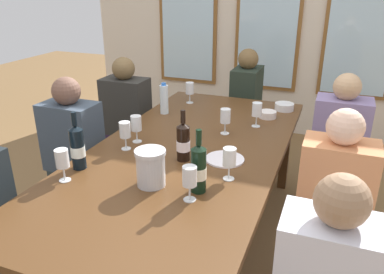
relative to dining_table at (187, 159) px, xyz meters
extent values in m
plane|color=brown|center=(0.00, 0.00, -0.68)|extent=(12.00, 12.00, 0.00)
cube|color=beige|center=(0.00, 2.46, 0.77)|extent=(4.32, 0.06, 2.90)
cube|color=brown|center=(-0.95, 2.41, 0.77)|extent=(0.72, 0.03, 1.88)
cube|color=silver|center=(-0.95, 2.40, 0.77)|extent=(0.64, 0.01, 1.80)
cube|color=brown|center=(0.00, 2.41, 0.77)|extent=(0.72, 0.03, 1.88)
cube|color=silver|center=(0.00, 2.40, 0.77)|extent=(0.64, 0.01, 1.80)
cube|color=brown|center=(0.95, 2.41, 0.77)|extent=(0.72, 0.03, 1.88)
cube|color=silver|center=(0.95, 2.40, 0.77)|extent=(0.64, 0.01, 1.80)
cube|color=#533319|center=(0.00, 0.00, 0.04)|extent=(1.12, 2.38, 0.04)
cube|color=#533319|center=(-0.46, 1.09, -0.33)|extent=(0.07, 0.07, 0.70)
cube|color=#533319|center=(0.46, 1.09, -0.33)|extent=(0.07, 0.07, 0.70)
cylinder|color=white|center=(0.26, -0.05, 0.07)|extent=(0.22, 0.22, 0.01)
cylinder|color=silver|center=(-0.01, -0.46, 0.15)|extent=(0.14, 0.14, 0.17)
cylinder|color=silver|center=(-0.01, -0.46, 0.24)|extent=(0.16, 0.16, 0.02)
cylinder|color=black|center=(-0.46, -0.43, 0.17)|extent=(0.07, 0.07, 0.22)
cone|color=black|center=(-0.46, -0.43, 0.30)|extent=(0.07, 0.07, 0.02)
cylinder|color=black|center=(-0.46, -0.43, 0.35)|extent=(0.03, 0.03, 0.08)
cylinder|color=silver|center=(-0.46, -0.43, 0.16)|extent=(0.08, 0.08, 0.06)
cylinder|color=black|center=(0.03, -0.13, 0.16)|extent=(0.08, 0.08, 0.20)
cone|color=black|center=(0.03, -0.13, 0.27)|extent=(0.08, 0.08, 0.02)
cylinder|color=black|center=(0.03, -0.13, 0.32)|extent=(0.03, 0.03, 0.08)
cylinder|color=silver|center=(0.03, -0.13, 0.15)|extent=(0.08, 0.08, 0.06)
cylinder|color=black|center=(0.23, -0.43, 0.17)|extent=(0.07, 0.07, 0.22)
cone|color=black|center=(0.23, -0.43, 0.30)|extent=(0.07, 0.07, 0.02)
cylinder|color=black|center=(0.23, -0.43, 0.35)|extent=(0.03, 0.03, 0.08)
cylinder|color=white|center=(0.23, -0.43, 0.16)|extent=(0.08, 0.08, 0.06)
cylinder|color=white|center=(0.35, 0.76, 0.09)|extent=(0.13, 0.13, 0.05)
cylinder|color=white|center=(0.43, 0.99, 0.09)|extent=(0.15, 0.15, 0.05)
cylinder|color=white|center=(-0.42, 0.58, 0.17)|extent=(0.06, 0.06, 0.22)
cylinder|color=blue|center=(-0.42, 0.58, 0.29)|extent=(0.04, 0.04, 0.02)
cylinder|color=white|center=(0.34, -0.26, 0.06)|extent=(0.06, 0.06, 0.00)
cylinder|color=white|center=(0.34, -0.26, 0.10)|extent=(0.01, 0.01, 0.07)
cylinder|color=white|center=(0.34, -0.26, 0.19)|extent=(0.07, 0.07, 0.09)
cylinder|color=maroon|center=(0.34, -0.26, 0.16)|extent=(0.06, 0.06, 0.03)
cylinder|color=white|center=(0.14, 0.34, 0.06)|extent=(0.06, 0.06, 0.00)
cylinder|color=white|center=(0.14, 0.34, 0.10)|extent=(0.01, 0.01, 0.07)
cylinder|color=white|center=(0.14, 0.34, 0.19)|extent=(0.07, 0.07, 0.09)
cylinder|color=#590C19|center=(0.14, 0.34, 0.16)|extent=(0.06, 0.06, 0.03)
cylinder|color=white|center=(-0.33, 0.90, 0.06)|extent=(0.06, 0.06, 0.00)
cylinder|color=white|center=(-0.33, 0.90, 0.10)|extent=(0.01, 0.01, 0.07)
cylinder|color=white|center=(-0.33, 0.90, 0.19)|extent=(0.07, 0.07, 0.09)
cylinder|color=beige|center=(-0.33, 0.90, 0.16)|extent=(0.06, 0.06, 0.03)
cylinder|color=white|center=(-0.34, 0.01, 0.06)|extent=(0.06, 0.06, 0.00)
cylinder|color=white|center=(-0.34, 0.01, 0.10)|extent=(0.01, 0.01, 0.07)
cylinder|color=white|center=(-0.34, 0.01, 0.19)|extent=(0.07, 0.07, 0.09)
cylinder|color=white|center=(-0.35, -0.12, 0.06)|extent=(0.06, 0.06, 0.00)
cylinder|color=white|center=(-0.35, -0.12, 0.10)|extent=(0.01, 0.01, 0.07)
cylinder|color=white|center=(-0.35, -0.12, 0.19)|extent=(0.07, 0.07, 0.09)
cylinder|color=white|center=(0.23, -0.52, 0.06)|extent=(0.06, 0.06, 0.00)
cylinder|color=white|center=(0.23, -0.52, 0.10)|extent=(0.01, 0.01, 0.07)
cylinder|color=white|center=(0.23, -0.52, 0.19)|extent=(0.07, 0.07, 0.09)
cylinder|color=white|center=(0.31, 0.55, 0.06)|extent=(0.06, 0.06, 0.00)
cylinder|color=white|center=(0.31, 0.55, 0.10)|extent=(0.01, 0.01, 0.07)
cylinder|color=white|center=(0.31, 0.55, 0.19)|extent=(0.07, 0.07, 0.09)
cylinder|color=beige|center=(0.31, 0.55, 0.16)|extent=(0.06, 0.06, 0.02)
cylinder|color=white|center=(-0.44, -0.58, 0.06)|extent=(0.06, 0.06, 0.00)
cylinder|color=white|center=(-0.44, -0.58, 0.10)|extent=(0.01, 0.01, 0.07)
cylinder|color=white|center=(-0.44, -0.58, 0.19)|extent=(0.07, 0.07, 0.09)
cylinder|color=maroon|center=(-0.44, -0.58, 0.16)|extent=(0.06, 0.06, 0.03)
sphere|color=#9A7455|center=(0.87, -0.76, 0.34)|extent=(0.19, 0.19, 0.19)
cube|color=#31213F|center=(-0.87, 0.76, -0.45)|extent=(0.32, 0.24, 0.45)
cube|color=#2E2D29|center=(-0.87, 0.76, 0.01)|extent=(0.38, 0.24, 0.48)
sphere|color=brown|center=(-0.87, 0.76, 0.34)|extent=(0.19, 0.19, 0.19)
cube|color=#24312B|center=(0.87, 0.81, -0.45)|extent=(0.32, 0.24, 0.45)
cube|color=#8675A8|center=(0.87, 0.81, 0.01)|extent=(0.38, 0.24, 0.48)
sphere|color=tan|center=(0.87, 0.81, 0.34)|extent=(0.19, 0.19, 0.19)
cube|color=#2B3638|center=(-0.87, 0.03, -0.45)|extent=(0.32, 0.24, 0.45)
cube|color=#3C4958|center=(-0.87, 0.03, 0.01)|extent=(0.38, 0.24, 0.48)
sphere|color=brown|center=(-0.87, 0.03, 0.34)|extent=(0.19, 0.19, 0.19)
cube|color=#33272F|center=(0.87, -0.02, -0.45)|extent=(0.32, 0.24, 0.45)
cube|color=#D18352|center=(0.87, -0.02, 0.01)|extent=(0.38, 0.24, 0.48)
sphere|color=beige|center=(0.87, -0.02, 0.34)|extent=(0.19, 0.19, 0.19)
cube|color=#342E3F|center=(0.00, 1.54, -0.45)|extent=(0.24, 0.32, 0.45)
cube|color=#242F25|center=(0.00, 1.54, 0.01)|extent=(0.24, 0.38, 0.48)
sphere|color=brown|center=(0.00, 1.54, 0.34)|extent=(0.19, 0.19, 0.19)
camera|label=1|loc=(0.80, -1.97, 1.02)|focal=35.89mm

